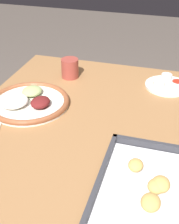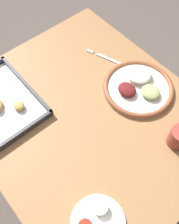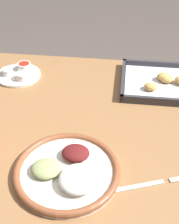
{
  "view_description": "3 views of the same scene",
  "coord_description": "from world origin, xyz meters",
  "px_view_note": "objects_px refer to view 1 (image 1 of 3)",
  "views": [
    {
      "loc": [
        0.8,
        0.24,
        1.3
      ],
      "look_at": [
        -0.01,
        0.0,
        0.75
      ],
      "focal_mm": 50.0,
      "sensor_mm": 36.0,
      "label": 1
    },
    {
      "loc": [
        -0.4,
        0.33,
        1.58
      ],
      "look_at": [
        -0.01,
        0.0,
        0.75
      ],
      "focal_mm": 42.0,
      "sensor_mm": 36.0,
      "label": 2
    },
    {
      "loc": [
        0.08,
        -0.77,
        1.37
      ],
      "look_at": [
        -0.01,
        0.0,
        0.75
      ],
      "focal_mm": 50.0,
      "sensor_mm": 36.0,
      "label": 3
    }
  ],
  "objects_px": {
    "baking_tray": "(150,191)",
    "drinking_cup": "(70,68)",
    "dinner_plate": "(28,102)",
    "saucer_plate": "(168,84)"
  },
  "relations": [
    {
      "from": "dinner_plate",
      "to": "saucer_plate",
      "type": "relative_size",
      "value": 1.68
    },
    {
      "from": "baking_tray",
      "to": "drinking_cup",
      "type": "distance_m",
      "value": 0.68
    },
    {
      "from": "saucer_plate",
      "to": "baking_tray",
      "type": "bearing_deg",
      "value": 0.36
    },
    {
      "from": "saucer_plate",
      "to": "baking_tray",
      "type": "distance_m",
      "value": 0.57
    },
    {
      "from": "baking_tray",
      "to": "drinking_cup",
      "type": "bearing_deg",
      "value": -144.29
    },
    {
      "from": "dinner_plate",
      "to": "drinking_cup",
      "type": "bearing_deg",
      "value": 165.08
    },
    {
      "from": "saucer_plate",
      "to": "dinner_plate",
      "type": "bearing_deg",
      "value": -59.29
    },
    {
      "from": "dinner_plate",
      "to": "baking_tray",
      "type": "height_order",
      "value": "dinner_plate"
    },
    {
      "from": "saucer_plate",
      "to": "baking_tray",
      "type": "relative_size",
      "value": 0.47
    },
    {
      "from": "dinner_plate",
      "to": "saucer_plate",
      "type": "bearing_deg",
      "value": 120.71
    }
  ]
}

